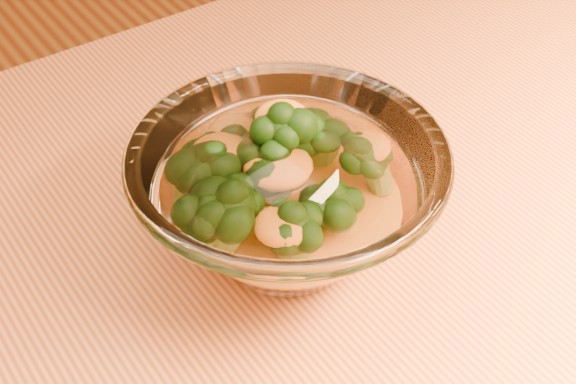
# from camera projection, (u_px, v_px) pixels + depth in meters

# --- Properties ---
(table) EXTENTS (1.20, 0.80, 0.75)m
(table) POSITION_uv_depth(u_px,v_px,m) (414.00, 384.00, 0.57)
(table) COLOR #CC753D
(table) RESTS_ON ground
(glass_bowl) EXTENTS (0.20, 0.20, 0.09)m
(glass_bowl) POSITION_uv_depth(u_px,v_px,m) (288.00, 197.00, 0.51)
(glass_bowl) COLOR white
(glass_bowl) RESTS_ON table
(cheese_sauce) EXTENTS (0.10, 0.10, 0.03)m
(cheese_sauce) POSITION_uv_depth(u_px,v_px,m) (288.00, 218.00, 0.52)
(cheese_sauce) COLOR orange
(cheese_sauce) RESTS_ON glass_bowl
(broccoli_heap) EXTENTS (0.14, 0.12, 0.08)m
(broccoli_heap) POSITION_uv_depth(u_px,v_px,m) (272.00, 179.00, 0.50)
(broccoli_heap) COLOR black
(broccoli_heap) RESTS_ON cheese_sauce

